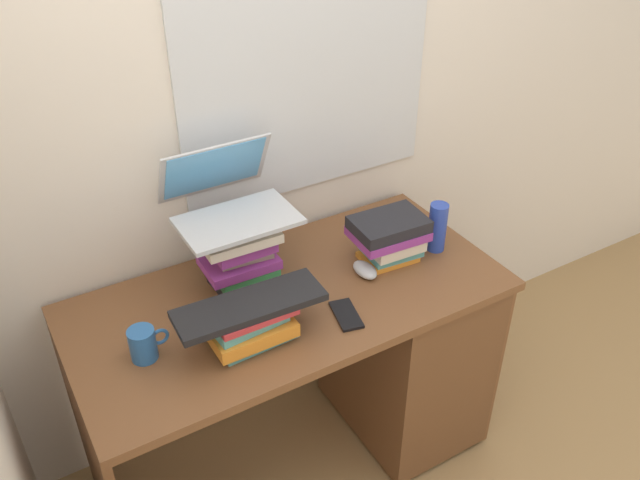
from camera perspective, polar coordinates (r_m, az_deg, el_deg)
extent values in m
plane|color=#9E7A4C|center=(2.62, -2.17, -18.03)|extent=(6.00, 6.00, 0.00)
cube|color=silver|center=(2.10, -7.94, 12.25)|extent=(6.00, 0.05, 2.60)
cube|color=silver|center=(2.18, -0.95, 14.04)|extent=(0.90, 0.01, 0.80)
cube|color=brown|center=(2.08, -2.61, -5.00)|extent=(1.35, 0.66, 0.03)
cube|color=brown|center=(2.22, -18.38, -18.11)|extent=(0.02, 0.60, 0.74)
cube|color=brown|center=(2.63, 10.55, -6.88)|extent=(0.02, 0.60, 0.74)
cube|color=brown|center=(2.50, 7.18, -9.01)|extent=(0.41, 0.56, 0.71)
cube|color=black|center=(2.12, -6.86, -3.26)|extent=(0.18, 0.14, 0.04)
cube|color=#338C4C|center=(2.10, -6.71, -2.30)|extent=(0.19, 0.20, 0.04)
cube|color=#8C338C|center=(2.06, -6.94, -1.88)|extent=(0.23, 0.16, 0.03)
cube|color=gray|center=(2.06, -6.74, -0.81)|extent=(0.18, 0.15, 0.03)
cube|color=#8C338C|center=(2.03, -6.91, -0.22)|extent=(0.19, 0.16, 0.04)
cube|color=beige|center=(2.00, -7.16, 0.47)|extent=(0.24, 0.18, 0.03)
cube|color=white|center=(1.99, -7.00, 1.12)|extent=(0.23, 0.14, 0.02)
cube|color=teal|center=(1.92, -5.63, -8.15)|extent=(0.23, 0.14, 0.02)
cube|color=orange|center=(1.90, -6.06, -7.46)|extent=(0.24, 0.17, 0.04)
cube|color=teal|center=(1.87, -6.34, -6.63)|extent=(0.22, 0.15, 0.03)
cube|color=#B22D33|center=(1.86, -5.99, -5.84)|extent=(0.23, 0.16, 0.02)
cube|color=orange|center=(2.23, 5.79, -1.42)|extent=(0.19, 0.14, 0.02)
cube|color=teal|center=(2.23, 6.05, -0.74)|extent=(0.19, 0.16, 0.03)
cube|color=beige|center=(2.20, 6.14, -0.15)|extent=(0.18, 0.16, 0.04)
cube|color=#8C338C|center=(2.18, 5.86, 0.57)|extent=(0.25, 0.19, 0.03)
cube|color=black|center=(2.16, 5.92, 1.34)|extent=(0.24, 0.18, 0.04)
cube|color=#B7BABF|center=(1.99, -7.03, 1.66)|extent=(0.35, 0.22, 0.01)
cube|color=#B7BABF|center=(2.07, -9.06, 6.07)|extent=(0.35, 0.10, 0.19)
cube|color=#59A5E5|center=(2.06, -9.00, 6.08)|extent=(0.31, 0.09, 0.17)
cube|color=black|center=(1.84, -6.04, -5.58)|extent=(0.43, 0.16, 0.02)
ellipsoid|color=#A5A8AD|center=(2.14, 3.87, -2.57)|extent=(0.06, 0.10, 0.04)
cylinder|color=#265999|center=(1.89, -14.94, -8.62)|extent=(0.07, 0.07, 0.10)
torus|color=#265999|center=(1.89, -13.55, -8.05)|extent=(0.05, 0.01, 0.05)
cylinder|color=#263FA5|center=(2.26, 10.01, 1.09)|extent=(0.06, 0.06, 0.17)
cube|color=black|center=(1.99, 2.26, -6.41)|extent=(0.09, 0.15, 0.01)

